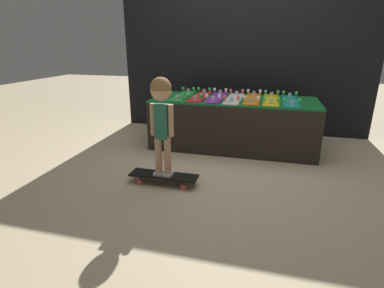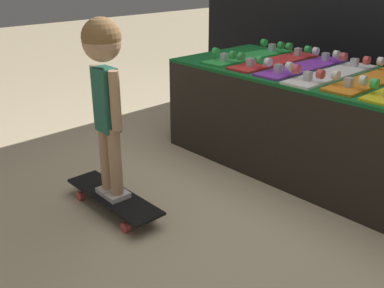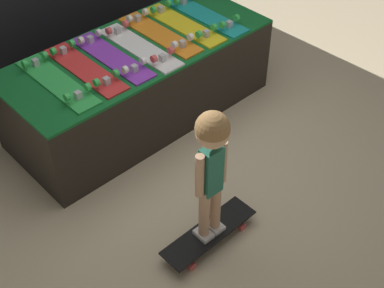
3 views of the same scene
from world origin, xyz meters
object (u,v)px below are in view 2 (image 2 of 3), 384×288
at_px(skateboard_purple_on_rack, 303,66).
at_px(skateboard_white_on_rack, 332,73).
at_px(child, 104,76).
at_px(skateboard_green_on_rack, 249,55).
at_px(skateboard_red_on_rack, 275,60).
at_px(skateboard_on_floor, 113,198).
at_px(skateboard_orange_on_rack, 371,78).

distance_m(skateboard_purple_on_rack, skateboard_white_on_rack, 0.23).
distance_m(skateboard_white_on_rack, child, 1.36).
bearing_deg(child, skateboard_purple_on_rack, 79.38).
height_order(skateboard_green_on_rack, skateboard_red_on_rack, same).
bearing_deg(skateboard_purple_on_rack, skateboard_red_on_rack, 177.38).
relative_size(skateboard_green_on_rack, skateboard_white_on_rack, 1.00).
distance_m(skateboard_red_on_rack, skateboard_on_floor, 1.42).
height_order(skateboard_green_on_rack, skateboard_white_on_rack, same).
xyz_separation_m(skateboard_green_on_rack, child, (0.17, -1.30, 0.10)).
bearing_deg(skateboard_green_on_rack, skateboard_on_floor, -82.44).
relative_size(skateboard_purple_on_rack, skateboard_on_floor, 1.16).
xyz_separation_m(skateboard_purple_on_rack, skateboard_on_floor, (-0.28, -1.29, -0.58)).
xyz_separation_m(skateboard_green_on_rack, skateboard_purple_on_rack, (0.45, -0.01, 0.00)).
xyz_separation_m(skateboard_purple_on_rack, child, (-0.28, -1.29, 0.10)).
distance_m(skateboard_white_on_rack, skateboard_on_floor, 1.47).
relative_size(skateboard_white_on_rack, skateboard_orange_on_rack, 1.00).
height_order(skateboard_purple_on_rack, child, child).
bearing_deg(skateboard_purple_on_rack, skateboard_orange_on_rack, 1.01).
relative_size(skateboard_purple_on_rack, child, 0.83).
relative_size(skateboard_orange_on_rack, skateboard_on_floor, 1.16).
bearing_deg(skateboard_green_on_rack, child, -82.44).
bearing_deg(skateboard_orange_on_rack, skateboard_purple_on_rack, -178.99).
bearing_deg(skateboard_on_floor, skateboard_white_on_rack, 67.99).
bearing_deg(skateboard_orange_on_rack, skateboard_white_on_rack, -170.11).
relative_size(skateboard_green_on_rack, skateboard_purple_on_rack, 1.00).
relative_size(skateboard_white_on_rack, child, 0.83).
relative_size(skateboard_red_on_rack, skateboard_on_floor, 1.16).
distance_m(skateboard_white_on_rack, skateboard_orange_on_rack, 0.23).
distance_m(skateboard_purple_on_rack, skateboard_orange_on_rack, 0.45).
bearing_deg(skateboard_orange_on_rack, skateboard_on_floor, -119.55).
height_order(skateboard_red_on_rack, child, child).
relative_size(skateboard_purple_on_rack, skateboard_white_on_rack, 1.00).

